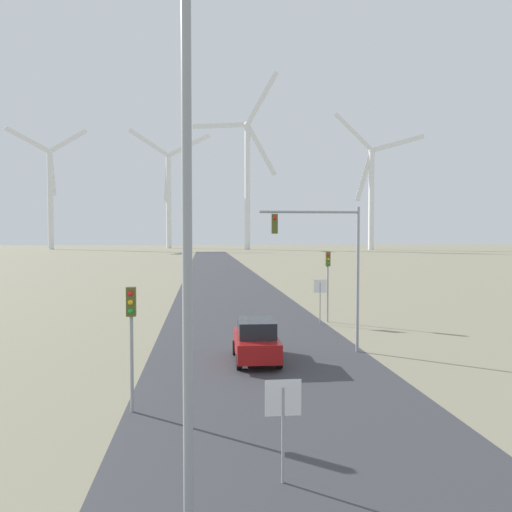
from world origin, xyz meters
TOP-DOWN VIEW (x-y plane):
  - road_surface at (0.00, 48.00)m, footprint 10.00×240.00m
  - streetlamp at (-2.82, 5.53)m, footprint 2.65×0.32m
  - stop_sign_near at (-0.82, 7.38)m, footprint 0.81×0.07m
  - stop_sign_far at (4.61, 26.71)m, footprint 0.81×0.07m
  - traffic_light_post_near_left at (-4.75, 12.24)m, footprint 0.28×0.33m
  - traffic_light_post_near_right at (5.26, 27.37)m, footprint 0.28×0.34m
  - traffic_light_mast_overhead at (3.11, 19.32)m, footprint 4.71×0.35m
  - car_approaching at (-0.28, 18.01)m, footprint 1.90×4.14m
  - wind_turbine_far_left at (-63.36, 204.48)m, footprint 28.02×14.26m
  - wind_turbine_left at (-17.48, 217.72)m, footprint 35.28×2.60m
  - wind_turbine_center at (14.85, 192.73)m, footprint 33.21×12.55m
  - wind_turbine_right at (63.27, 187.40)m, footprint 34.11×8.18m

SIDE VIEW (x-z plane):
  - road_surface at x=0.00m, z-range 0.00..0.01m
  - car_approaching at x=-0.28m, z-range 0.00..1.83m
  - stop_sign_near at x=-0.82m, z-range 0.45..2.76m
  - stop_sign_far at x=4.61m, z-range 0.55..3.30m
  - traffic_light_post_near_left at x=-4.75m, z-range 0.91..4.79m
  - traffic_light_post_near_right at x=5.26m, z-range 1.02..5.45m
  - traffic_light_mast_overhead at x=3.11m, z-range 1.41..8.21m
  - streetlamp at x=-2.82m, z-range 1.23..11.39m
  - wind_turbine_far_left at x=-63.36m, z-range -0.44..49.24m
  - wind_turbine_right at x=63.27m, z-range -2.27..51.74m
  - wind_turbine_left at x=-17.48m, z-range -0.53..51.46m
  - wind_turbine_center at x=14.85m, z-range -3.93..64.87m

